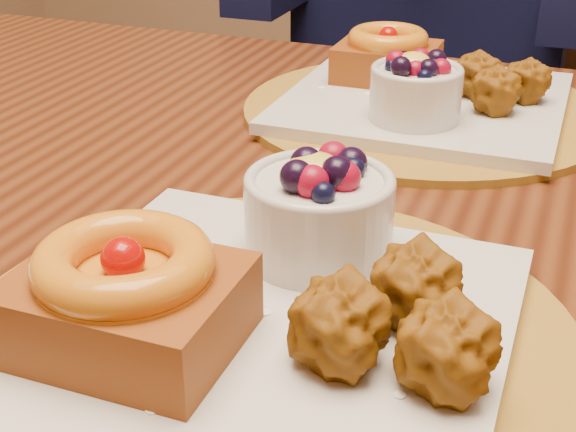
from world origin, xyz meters
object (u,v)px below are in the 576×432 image
(dining_table, at_px, (362,278))
(chair_far, at_px, (468,147))
(place_setting_near, at_px, (262,298))
(place_setting_far, at_px, (422,93))

(dining_table, height_order, chair_far, chair_far)
(dining_table, bearing_deg, chair_far, 91.60)
(place_setting_near, bearing_deg, dining_table, 89.04)
(dining_table, distance_m, chair_far, 0.79)
(place_setting_far, bearing_deg, dining_table, -89.31)
(chair_far, bearing_deg, place_setting_near, -105.81)
(place_setting_near, bearing_deg, place_setting_far, 89.87)
(dining_table, relative_size, chair_far, 1.74)
(place_setting_far, bearing_deg, place_setting_near, -90.13)
(dining_table, relative_size, place_setting_far, 4.21)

